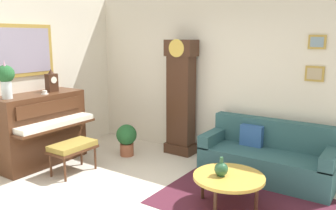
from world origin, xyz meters
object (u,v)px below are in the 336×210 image
(grandfather_clock, at_px, (181,100))
(couch, at_px, (268,157))
(teacup, at_px, (45,93))
(potted_plant, at_px, (127,138))
(green_jug, at_px, (221,169))
(piano_bench, at_px, (73,148))
(mantel_clock, at_px, (52,81))
(piano, at_px, (41,128))
(coffee_table, at_px, (229,178))
(flower_vase, at_px, (6,78))

(grandfather_clock, bearing_deg, couch, -7.54)
(grandfather_clock, height_order, couch, grandfather_clock)
(teacup, distance_m, potted_plant, 1.57)
(teacup, distance_m, green_jug, 3.10)
(piano_bench, xyz_separation_m, mantel_clock, (-0.77, 0.28, 0.93))
(teacup, xyz_separation_m, potted_plant, (0.81, 1.02, -0.87))
(piano, xyz_separation_m, couch, (3.31, 1.50, -0.28))
(piano_bench, distance_m, potted_plant, 1.08)
(coffee_table, xyz_separation_m, green_jug, (-0.08, -0.06, 0.12))
(couch, height_order, green_jug, couch)
(mantel_clock, bearing_deg, green_jug, 0.17)
(grandfather_clock, height_order, coffee_table, grandfather_clock)
(teacup, relative_size, potted_plant, 0.21)
(potted_plant, bearing_deg, coffee_table, -17.61)
(couch, xyz_separation_m, coffee_table, (-0.10, -1.16, 0.06))
(coffee_table, bearing_deg, flower_vase, -164.83)
(coffee_table, distance_m, green_jug, 0.15)
(piano, distance_m, piano_bench, 0.79)
(piano, height_order, mantel_clock, mantel_clock)
(piano, relative_size, mantel_clock, 3.79)
(piano, height_order, potted_plant, piano)
(coffee_table, bearing_deg, grandfather_clock, 138.56)
(piano_bench, xyz_separation_m, green_jug, (2.35, 0.29, 0.08))
(coffee_table, xyz_separation_m, potted_plant, (-2.27, 0.72, -0.05))
(piano_bench, distance_m, green_jug, 2.37)
(grandfather_clock, height_order, flower_vase, grandfather_clock)
(mantel_clock, bearing_deg, piano, -90.33)
(green_jug, bearing_deg, potted_plant, 160.45)
(teacup, xyz_separation_m, green_jug, (3.01, 0.24, -0.70))
(coffee_table, bearing_deg, teacup, -174.47)
(grandfather_clock, height_order, potted_plant, grandfather_clock)
(piano, xyz_separation_m, coffee_table, (3.20, 0.34, -0.22))
(piano_bench, distance_m, teacup, 1.02)
(mantel_clock, relative_size, green_jug, 1.58)
(grandfather_clock, xyz_separation_m, flower_vase, (-1.64, -2.25, 0.52))
(piano, relative_size, couch, 0.76)
(piano_bench, height_order, flower_vase, flower_vase)
(flower_vase, height_order, teacup, flower_vase)
(teacup, bearing_deg, flower_vase, -101.38)
(mantel_clock, height_order, green_jug, mantel_clock)
(flower_vase, distance_m, green_jug, 3.37)
(couch, height_order, potted_plant, couch)
(piano, bearing_deg, coffee_table, 6.12)
(piano_bench, xyz_separation_m, teacup, (-0.65, 0.05, 0.78))
(couch, bearing_deg, coffee_table, -95.18)
(piano_bench, xyz_separation_m, flower_vase, (-0.77, -0.52, 1.08))
(couch, relative_size, green_jug, 7.92)
(green_jug, xyz_separation_m, potted_plant, (-2.19, 0.78, -0.17))
(couch, height_order, flower_vase, flower_vase)
(flower_vase, bearing_deg, green_jug, 14.54)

